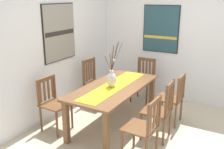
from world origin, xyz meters
The scene contains 14 objects.
ground_plane centered at (0.00, 0.00, -0.01)m, with size 6.40×6.40×0.03m, color beige.
wall_back centered at (0.00, 1.86, 1.35)m, with size 6.40×0.12×2.70m, color white.
wall_side centered at (1.86, 0.00, 1.35)m, with size 0.12×6.40×2.70m, color white.
dining_table centered at (0.07, 0.63, 0.62)m, with size 1.86×0.86×0.73m.
table_runner centered at (0.07, 0.63, 0.73)m, with size 1.71×0.36×0.01m, color gold.
centerpiece_vase centered at (0.00, 0.64, 0.87)m, with size 0.28×0.25×0.75m.
chair_0 centered at (0.66, -0.20, 0.48)m, with size 0.43×0.43×0.90m.
chair_1 centered at (0.05, -0.20, 0.49)m, with size 0.44×0.44×0.95m.
chair_2 centered at (-0.53, 1.45, 0.48)m, with size 0.44×0.44×0.90m.
chair_3 centered at (1.39, 0.65, 0.49)m, with size 0.42×0.42×0.90m.
chair_4 centered at (0.69, 1.44, 0.50)m, with size 0.44×0.44×0.95m.
chair_5 centered at (-0.57, -0.19, 0.48)m, with size 0.43×0.43×0.91m.
painting_on_back_wall centered at (0.11, 1.79, 1.53)m, with size 0.83×0.05×1.02m.
painting_on_side_wall centered at (1.79, 0.47, 1.49)m, with size 0.05×0.78×0.98m.
Camera 1 is at (-3.52, -1.37, 2.19)m, focal length 41.86 mm.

